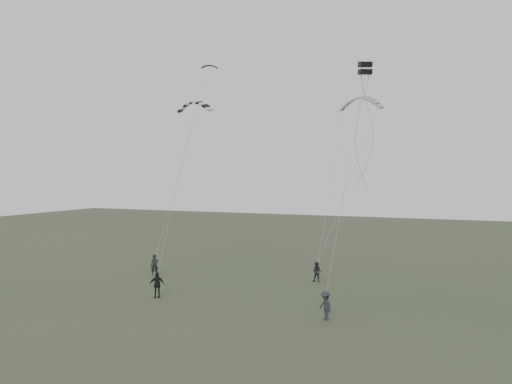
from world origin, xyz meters
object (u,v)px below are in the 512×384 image
at_px(flyer_left, 155,265).
at_px(kite_pale_large, 360,98).
at_px(flyer_center, 157,285).
at_px(kite_striped, 195,102).
at_px(kite_box, 365,68).
at_px(kite_dark_small, 210,65).
at_px(flyer_far, 325,306).
at_px(flyer_right, 317,272).

relative_size(flyer_left, kite_pale_large, 0.46).
bearing_deg(kite_pale_large, flyer_left, -141.76).
height_order(flyer_center, kite_striped, kite_striped).
distance_m(kite_striped, kite_box, 15.04).
distance_m(flyer_center, kite_box, 19.48).
relative_size(kite_dark_small, kite_striped, 0.53).
xyz_separation_m(flyer_center, kite_striped, (-0.88, 6.77, 13.23)).
bearing_deg(flyer_far, flyer_center, -140.24).
xyz_separation_m(kite_dark_small, kite_pale_large, (13.75, 1.49, -3.62)).
relative_size(flyer_left, flyer_center, 1.01).
distance_m(flyer_left, kite_striped, 13.66).
relative_size(flyer_left, kite_box, 2.35).
distance_m(kite_dark_small, kite_box, 20.08).
xyz_separation_m(flyer_left, kite_box, (17.75, -3.74, 13.88)).
xyz_separation_m(flyer_left, flyer_right, (12.97, 2.85, -0.10)).
bearing_deg(flyer_center, kite_pale_large, 25.56).
height_order(flyer_center, kite_pale_large, kite_pale_large).
bearing_deg(kite_dark_small, kite_striped, -106.16).
distance_m(flyer_left, kite_box, 22.84).
xyz_separation_m(flyer_left, kite_striped, (3.40, 0.72, 13.22)).
distance_m(flyer_left, flyer_center, 7.41).
distance_m(flyer_left, kite_dark_small, 19.09).
bearing_deg(flyer_far, kite_striped, -167.24).
bearing_deg(kite_striped, kite_pale_large, 35.88).
bearing_deg(flyer_far, flyer_right, 151.43).
xyz_separation_m(kite_pale_large, kite_striped, (-11.69, -7.99, -0.78)).
bearing_deg(flyer_left, kite_dark_small, 42.91).
bearing_deg(flyer_center, kite_box, -18.47).
bearing_deg(kite_dark_small, flyer_center, -111.21).
bearing_deg(kite_pale_large, flyer_right, -101.72).
bearing_deg(kite_pale_large, flyer_center, -117.97).
height_order(flyer_left, kite_dark_small, kite_dark_small).
xyz_separation_m(flyer_center, kite_dark_small, (-2.94, 13.27, 17.63)).
xyz_separation_m(kite_dark_small, kite_striped, (2.05, -6.51, -4.40)).
relative_size(flyer_left, flyer_far, 1.07).
distance_m(flyer_left, flyer_far, 17.50).
bearing_deg(flyer_right, kite_striped, -169.63).
height_order(flyer_left, flyer_center, flyer_left).
height_order(flyer_right, flyer_far, flyer_far).
xyz_separation_m(flyer_center, flyer_far, (11.87, -0.69, -0.04)).
height_order(flyer_right, kite_pale_large, kite_pale_large).
height_order(flyer_left, flyer_far, flyer_left).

